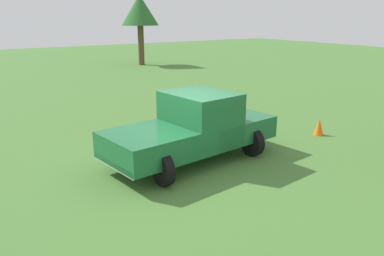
% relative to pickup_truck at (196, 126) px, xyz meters
% --- Properties ---
extents(ground_plane, '(80.00, 80.00, 0.00)m').
position_rel_pickup_truck_xyz_m(ground_plane, '(0.14, -0.41, -0.93)').
color(ground_plane, '#477533').
extents(pickup_truck, '(2.64, 4.89, 1.81)m').
position_rel_pickup_truck_xyz_m(pickup_truck, '(0.00, 0.00, 0.00)').
color(pickup_truck, black).
rests_on(pickup_truck, ground_plane).
extents(tree_far_center, '(2.79, 2.79, 5.19)m').
position_rel_pickup_truck_xyz_m(tree_far_center, '(-19.12, 7.96, 3.05)').
color(tree_far_center, brown).
rests_on(tree_far_center, ground_plane).
extents(traffic_cone, '(0.32, 0.32, 0.55)m').
position_rel_pickup_truck_xyz_m(traffic_cone, '(0.41, 4.54, -0.66)').
color(traffic_cone, orange).
rests_on(traffic_cone, ground_plane).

